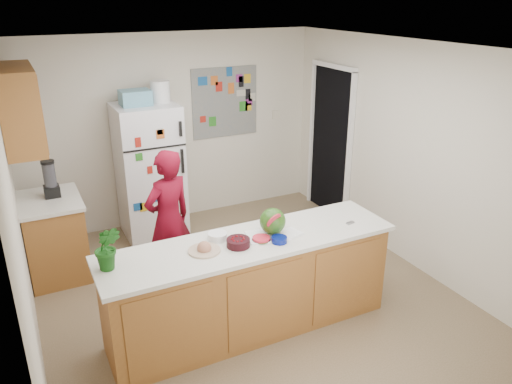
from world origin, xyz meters
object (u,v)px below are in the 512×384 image
cherry_bowl (238,243)px  refrigerator (150,171)px  watermelon (273,221)px  person (169,220)px

cherry_bowl → refrigerator: bearing=92.6°
watermelon → refrigerator: bearing=101.6°
person → refrigerator: bearing=-117.3°
refrigerator → cherry_bowl: 2.44m
person → watermelon: size_ratio=6.46×
refrigerator → person: (-0.17, -1.32, -0.09)m
refrigerator → person: 1.33m
refrigerator → cherry_bowl: refrigerator is taller
refrigerator → watermelon: refrigerator is taller
refrigerator → watermelon: (0.48, -2.36, 0.20)m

